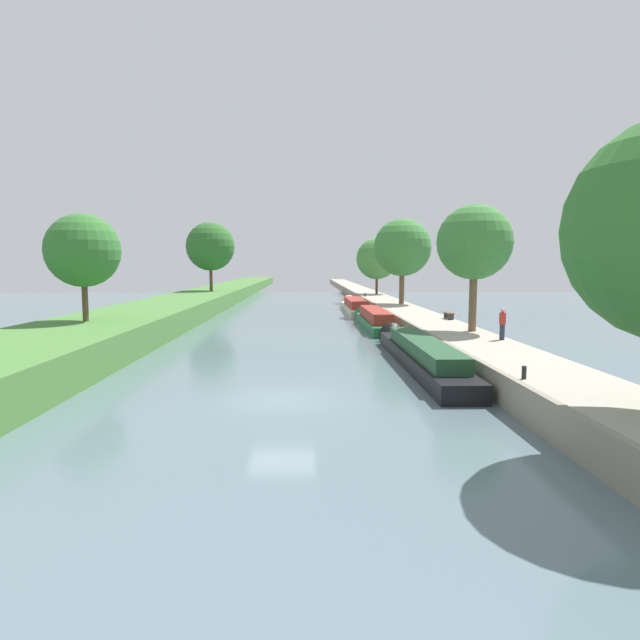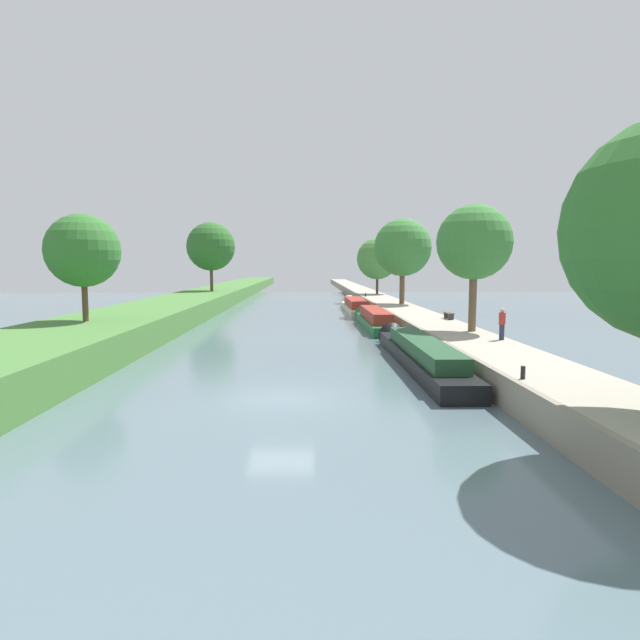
% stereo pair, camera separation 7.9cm
% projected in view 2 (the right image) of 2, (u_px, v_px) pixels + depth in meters
% --- Properties ---
extents(ground_plane, '(160.00, 160.00, 0.00)m').
position_uv_depth(ground_plane, '(281.00, 398.00, 20.32)').
color(ground_plane, slate).
extents(right_towpath, '(3.69, 260.00, 1.17)m').
position_uv_depth(right_towpath, '(539.00, 382.00, 20.52)').
color(right_towpath, '#A89E8E').
rests_on(right_towpath, ground_plane).
extents(stone_quay, '(0.25, 260.00, 1.22)m').
position_uv_depth(stone_quay, '(489.00, 382.00, 20.47)').
color(stone_quay, gray).
rests_on(stone_quay, ground_plane).
extents(narrowboat_black, '(1.85, 16.57, 1.95)m').
position_uv_depth(narrowboat_black, '(418.00, 353.00, 27.22)').
color(narrowboat_black, black).
rests_on(narrowboat_black, ground_plane).
extents(narrowboat_green, '(1.83, 14.44, 2.06)m').
position_uv_depth(narrowboat_green, '(374.00, 319.00, 43.94)').
color(narrowboat_green, '#1E6033').
rests_on(narrowboat_green, ground_plane).
extents(narrowboat_cream, '(2.13, 16.01, 2.14)m').
position_uv_depth(narrowboat_cream, '(355.00, 306.00, 59.58)').
color(narrowboat_cream, beige).
rests_on(narrowboat_cream, ground_plane).
extents(tree_rightbank_midnear, '(4.39, 4.39, 7.44)m').
position_uv_depth(tree_rightbank_midnear, '(474.00, 243.00, 31.10)').
color(tree_rightbank_midnear, brown).
rests_on(tree_rightbank_midnear, right_towpath).
extents(tree_rightbank_midfar, '(5.77, 5.77, 8.57)m').
position_uv_depth(tree_rightbank_midfar, '(403.00, 248.00, 53.39)').
color(tree_rightbank_midfar, brown).
rests_on(tree_rightbank_midfar, right_towpath).
extents(tree_rightbank_far, '(5.61, 5.61, 7.60)m').
position_uv_depth(tree_rightbank_far, '(377.00, 259.00, 72.12)').
color(tree_rightbank_far, '#4C3828').
rests_on(tree_rightbank_far, right_towpath).
extents(tree_leftbank_downstream, '(4.32, 4.32, 6.36)m').
position_uv_depth(tree_leftbank_downstream, '(83.00, 251.00, 31.38)').
color(tree_leftbank_downstream, brown).
rests_on(tree_leftbank_downstream, left_grassy_bank).
extents(tree_leftbank_upstream, '(6.29, 6.29, 8.91)m').
position_uv_depth(tree_leftbank_upstream, '(211.00, 247.00, 69.29)').
color(tree_leftbank_upstream, brown).
rests_on(tree_leftbank_upstream, left_grassy_bank).
extents(person_walking, '(0.34, 0.34, 1.66)m').
position_uv_depth(person_walking, '(502.00, 323.00, 27.82)').
color(person_walking, '#282D42').
rests_on(person_walking, right_towpath).
extents(mooring_bollard_near, '(0.16, 0.16, 0.45)m').
position_uv_depth(mooring_bollard_near, '(523.00, 373.00, 18.27)').
color(mooring_bollard_near, black).
rests_on(mooring_bollard_near, right_towpath).
extents(mooring_bollard_far, '(0.16, 0.16, 0.45)m').
position_uv_depth(mooring_bollard_far, '(366.00, 295.00, 66.50)').
color(mooring_bollard_far, black).
rests_on(mooring_bollard_far, right_towpath).
extents(park_bench, '(0.44, 1.50, 0.47)m').
position_uv_depth(park_bench, '(449.00, 314.00, 38.68)').
color(park_bench, '#333338').
rests_on(park_bench, right_towpath).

